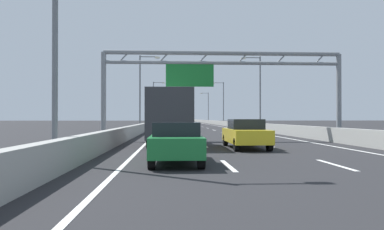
# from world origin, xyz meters

# --- Properties ---
(ground_plane) EXTENTS (260.00, 260.00, 0.00)m
(ground_plane) POSITION_xyz_m (0.00, 100.00, 0.00)
(ground_plane) COLOR #262628
(lane_dash_left_1) EXTENTS (0.16, 3.00, 0.01)m
(lane_dash_left_1) POSITION_xyz_m (-1.80, 12.50, 0.01)
(lane_dash_left_1) COLOR white
(lane_dash_left_1) RESTS_ON ground_plane
(lane_dash_left_2) EXTENTS (0.16, 3.00, 0.01)m
(lane_dash_left_2) POSITION_xyz_m (-1.80, 21.50, 0.01)
(lane_dash_left_2) COLOR white
(lane_dash_left_2) RESTS_ON ground_plane
(lane_dash_left_3) EXTENTS (0.16, 3.00, 0.01)m
(lane_dash_left_3) POSITION_xyz_m (-1.80, 30.50, 0.01)
(lane_dash_left_3) COLOR white
(lane_dash_left_3) RESTS_ON ground_plane
(lane_dash_left_4) EXTENTS (0.16, 3.00, 0.01)m
(lane_dash_left_4) POSITION_xyz_m (-1.80, 39.50, 0.01)
(lane_dash_left_4) COLOR white
(lane_dash_left_4) RESTS_ON ground_plane
(lane_dash_left_5) EXTENTS (0.16, 3.00, 0.01)m
(lane_dash_left_5) POSITION_xyz_m (-1.80, 48.50, 0.01)
(lane_dash_left_5) COLOR white
(lane_dash_left_5) RESTS_ON ground_plane
(lane_dash_left_6) EXTENTS (0.16, 3.00, 0.01)m
(lane_dash_left_6) POSITION_xyz_m (-1.80, 57.50, 0.01)
(lane_dash_left_6) COLOR white
(lane_dash_left_6) RESTS_ON ground_plane
(lane_dash_left_7) EXTENTS (0.16, 3.00, 0.01)m
(lane_dash_left_7) POSITION_xyz_m (-1.80, 66.50, 0.01)
(lane_dash_left_7) COLOR white
(lane_dash_left_7) RESTS_ON ground_plane
(lane_dash_left_8) EXTENTS (0.16, 3.00, 0.01)m
(lane_dash_left_8) POSITION_xyz_m (-1.80, 75.50, 0.01)
(lane_dash_left_8) COLOR white
(lane_dash_left_8) RESTS_ON ground_plane
(lane_dash_left_9) EXTENTS (0.16, 3.00, 0.01)m
(lane_dash_left_9) POSITION_xyz_m (-1.80, 84.50, 0.01)
(lane_dash_left_9) COLOR white
(lane_dash_left_9) RESTS_ON ground_plane
(lane_dash_left_10) EXTENTS (0.16, 3.00, 0.01)m
(lane_dash_left_10) POSITION_xyz_m (-1.80, 93.50, 0.01)
(lane_dash_left_10) COLOR white
(lane_dash_left_10) RESTS_ON ground_plane
(lane_dash_left_11) EXTENTS (0.16, 3.00, 0.01)m
(lane_dash_left_11) POSITION_xyz_m (-1.80, 102.50, 0.01)
(lane_dash_left_11) COLOR white
(lane_dash_left_11) RESTS_ON ground_plane
(lane_dash_left_12) EXTENTS (0.16, 3.00, 0.01)m
(lane_dash_left_12) POSITION_xyz_m (-1.80, 111.50, 0.01)
(lane_dash_left_12) COLOR white
(lane_dash_left_12) RESTS_ON ground_plane
(lane_dash_left_13) EXTENTS (0.16, 3.00, 0.01)m
(lane_dash_left_13) POSITION_xyz_m (-1.80, 120.50, 0.01)
(lane_dash_left_13) COLOR white
(lane_dash_left_13) RESTS_ON ground_plane
(lane_dash_left_14) EXTENTS (0.16, 3.00, 0.01)m
(lane_dash_left_14) POSITION_xyz_m (-1.80, 129.50, 0.01)
(lane_dash_left_14) COLOR white
(lane_dash_left_14) RESTS_ON ground_plane
(lane_dash_left_15) EXTENTS (0.16, 3.00, 0.01)m
(lane_dash_left_15) POSITION_xyz_m (-1.80, 138.50, 0.01)
(lane_dash_left_15) COLOR white
(lane_dash_left_15) RESTS_ON ground_plane
(lane_dash_left_16) EXTENTS (0.16, 3.00, 0.01)m
(lane_dash_left_16) POSITION_xyz_m (-1.80, 147.50, 0.01)
(lane_dash_left_16) COLOR white
(lane_dash_left_16) RESTS_ON ground_plane
(lane_dash_left_17) EXTENTS (0.16, 3.00, 0.01)m
(lane_dash_left_17) POSITION_xyz_m (-1.80, 156.50, 0.01)
(lane_dash_left_17) COLOR white
(lane_dash_left_17) RESTS_ON ground_plane
(lane_dash_right_1) EXTENTS (0.16, 3.00, 0.01)m
(lane_dash_right_1) POSITION_xyz_m (1.80, 12.50, 0.01)
(lane_dash_right_1) COLOR white
(lane_dash_right_1) RESTS_ON ground_plane
(lane_dash_right_2) EXTENTS (0.16, 3.00, 0.01)m
(lane_dash_right_2) POSITION_xyz_m (1.80, 21.50, 0.01)
(lane_dash_right_2) COLOR white
(lane_dash_right_2) RESTS_ON ground_plane
(lane_dash_right_3) EXTENTS (0.16, 3.00, 0.01)m
(lane_dash_right_3) POSITION_xyz_m (1.80, 30.50, 0.01)
(lane_dash_right_3) COLOR white
(lane_dash_right_3) RESTS_ON ground_plane
(lane_dash_right_4) EXTENTS (0.16, 3.00, 0.01)m
(lane_dash_right_4) POSITION_xyz_m (1.80, 39.50, 0.01)
(lane_dash_right_4) COLOR white
(lane_dash_right_4) RESTS_ON ground_plane
(lane_dash_right_5) EXTENTS (0.16, 3.00, 0.01)m
(lane_dash_right_5) POSITION_xyz_m (1.80, 48.50, 0.01)
(lane_dash_right_5) COLOR white
(lane_dash_right_5) RESTS_ON ground_plane
(lane_dash_right_6) EXTENTS (0.16, 3.00, 0.01)m
(lane_dash_right_6) POSITION_xyz_m (1.80, 57.50, 0.01)
(lane_dash_right_6) COLOR white
(lane_dash_right_6) RESTS_ON ground_plane
(lane_dash_right_7) EXTENTS (0.16, 3.00, 0.01)m
(lane_dash_right_7) POSITION_xyz_m (1.80, 66.50, 0.01)
(lane_dash_right_7) COLOR white
(lane_dash_right_7) RESTS_ON ground_plane
(lane_dash_right_8) EXTENTS (0.16, 3.00, 0.01)m
(lane_dash_right_8) POSITION_xyz_m (1.80, 75.50, 0.01)
(lane_dash_right_8) COLOR white
(lane_dash_right_8) RESTS_ON ground_plane
(lane_dash_right_9) EXTENTS (0.16, 3.00, 0.01)m
(lane_dash_right_9) POSITION_xyz_m (1.80, 84.50, 0.01)
(lane_dash_right_9) COLOR white
(lane_dash_right_9) RESTS_ON ground_plane
(lane_dash_right_10) EXTENTS (0.16, 3.00, 0.01)m
(lane_dash_right_10) POSITION_xyz_m (1.80, 93.50, 0.01)
(lane_dash_right_10) COLOR white
(lane_dash_right_10) RESTS_ON ground_plane
(lane_dash_right_11) EXTENTS (0.16, 3.00, 0.01)m
(lane_dash_right_11) POSITION_xyz_m (1.80, 102.50, 0.01)
(lane_dash_right_11) COLOR white
(lane_dash_right_11) RESTS_ON ground_plane
(lane_dash_right_12) EXTENTS (0.16, 3.00, 0.01)m
(lane_dash_right_12) POSITION_xyz_m (1.80, 111.50, 0.01)
(lane_dash_right_12) COLOR white
(lane_dash_right_12) RESTS_ON ground_plane
(lane_dash_right_13) EXTENTS (0.16, 3.00, 0.01)m
(lane_dash_right_13) POSITION_xyz_m (1.80, 120.50, 0.01)
(lane_dash_right_13) COLOR white
(lane_dash_right_13) RESTS_ON ground_plane
(lane_dash_right_14) EXTENTS (0.16, 3.00, 0.01)m
(lane_dash_right_14) POSITION_xyz_m (1.80, 129.50, 0.01)
(lane_dash_right_14) COLOR white
(lane_dash_right_14) RESTS_ON ground_plane
(lane_dash_right_15) EXTENTS (0.16, 3.00, 0.01)m
(lane_dash_right_15) POSITION_xyz_m (1.80, 138.50, 0.01)
(lane_dash_right_15) COLOR white
(lane_dash_right_15) RESTS_ON ground_plane
(lane_dash_right_16) EXTENTS (0.16, 3.00, 0.01)m
(lane_dash_right_16) POSITION_xyz_m (1.80, 147.50, 0.01)
(lane_dash_right_16) COLOR white
(lane_dash_right_16) RESTS_ON ground_plane
(lane_dash_right_17) EXTENTS (0.16, 3.00, 0.01)m
(lane_dash_right_17) POSITION_xyz_m (1.80, 156.50, 0.01)
(lane_dash_right_17) COLOR white
(lane_dash_right_17) RESTS_ON ground_plane
(edge_line_left) EXTENTS (0.16, 176.00, 0.01)m
(edge_line_left) POSITION_xyz_m (-5.25, 88.00, 0.01)
(edge_line_left) COLOR white
(edge_line_left) RESTS_ON ground_plane
(edge_line_right) EXTENTS (0.16, 176.00, 0.01)m
(edge_line_right) POSITION_xyz_m (5.25, 88.00, 0.01)
(edge_line_right) COLOR white
(edge_line_right) RESTS_ON ground_plane
(barrier_left) EXTENTS (0.45, 220.00, 0.95)m
(barrier_left) POSITION_xyz_m (-6.90, 110.00, 0.47)
(barrier_left) COLOR #9E9E99
(barrier_left) RESTS_ON ground_plane
(barrier_right) EXTENTS (0.45, 220.00, 0.95)m
(barrier_right) POSITION_xyz_m (6.90, 110.00, 0.47)
(barrier_right) COLOR #9E9E99
(barrier_right) RESTS_ON ground_plane
(sign_gantry) EXTENTS (17.24, 0.36, 6.36)m
(sign_gantry) POSITION_xyz_m (-0.30, 26.74, 4.88)
(sign_gantry) COLOR gray
(sign_gantry) RESTS_ON ground_plane
(streetlamp_left_near) EXTENTS (2.58, 0.28, 9.50)m
(streetlamp_left_near) POSITION_xyz_m (-7.47, 13.47, 5.40)
(streetlamp_left_near) COLOR slate
(streetlamp_left_near) RESTS_ON ground_plane
(streetlamp_left_mid) EXTENTS (2.58, 0.28, 9.50)m
(streetlamp_left_mid) POSITION_xyz_m (-7.47, 47.78, 5.40)
(streetlamp_left_mid) COLOR slate
(streetlamp_left_mid) RESTS_ON ground_plane
(streetlamp_right_mid) EXTENTS (2.58, 0.28, 9.50)m
(streetlamp_right_mid) POSITION_xyz_m (7.47, 47.78, 5.40)
(streetlamp_right_mid) COLOR slate
(streetlamp_right_mid) RESTS_ON ground_plane
(streetlamp_left_far) EXTENTS (2.58, 0.28, 9.50)m
(streetlamp_left_far) POSITION_xyz_m (-7.47, 82.09, 5.40)
(streetlamp_left_far) COLOR slate
(streetlamp_left_far) RESTS_ON ground_plane
(streetlamp_right_far) EXTENTS (2.58, 0.28, 9.50)m
(streetlamp_right_far) POSITION_xyz_m (7.47, 82.09, 5.40)
(streetlamp_right_far) COLOR slate
(streetlamp_right_far) RESTS_ON ground_plane
(streetlamp_left_distant) EXTENTS (2.58, 0.28, 9.50)m
(streetlamp_left_distant) POSITION_xyz_m (-7.47, 116.41, 5.40)
(streetlamp_left_distant) COLOR slate
(streetlamp_left_distant) RESTS_ON ground_plane
(streetlamp_right_distant) EXTENTS (2.58, 0.28, 9.50)m
(streetlamp_right_distant) POSITION_xyz_m (7.47, 116.41, 5.40)
(streetlamp_right_distant) COLOR slate
(streetlamp_right_distant) RESTS_ON ground_plane
(silver_car) EXTENTS (1.84, 4.33, 1.37)m
(silver_car) POSITION_xyz_m (0.24, 129.90, 0.72)
(silver_car) COLOR #A8ADB2
(silver_car) RESTS_ON ground_plane
(white_car) EXTENTS (1.89, 4.57, 1.38)m
(white_car) POSITION_xyz_m (-3.77, 50.05, 0.72)
(white_car) COLOR silver
(white_car) RESTS_ON ground_plane
(blue_car) EXTENTS (1.85, 4.18, 1.49)m
(blue_car) POSITION_xyz_m (-0.07, 102.52, 0.77)
(blue_car) COLOR #2347AD
(blue_car) RESTS_ON ground_plane
(green_car) EXTENTS (1.74, 4.38, 1.42)m
(green_car) POSITION_xyz_m (-3.51, 13.34, 0.73)
(green_car) COLOR #1E7A38
(green_car) RESTS_ON ground_plane
(yellow_car) EXTENTS (1.79, 4.69, 1.51)m
(yellow_car) POSITION_xyz_m (0.15, 19.44, 0.77)
(yellow_car) COLOR yellow
(yellow_car) RESTS_ON ground_plane
(red_car) EXTENTS (1.76, 4.55, 1.45)m
(red_car) POSITION_xyz_m (-3.38, 103.30, 0.74)
(red_car) COLOR red
(red_car) RESTS_ON ground_plane
(orange_car) EXTENTS (1.81, 4.68, 1.36)m
(orange_car) POSITION_xyz_m (-3.73, 90.46, 0.71)
(orange_car) COLOR orange
(orange_car) RESTS_ON ground_plane
(box_truck) EXTENTS (2.39, 7.71, 3.07)m
(box_truck) POSITION_xyz_m (-3.76, 21.81, 1.67)
(box_truck) COLOR silver
(box_truck) RESTS_ON ground_plane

